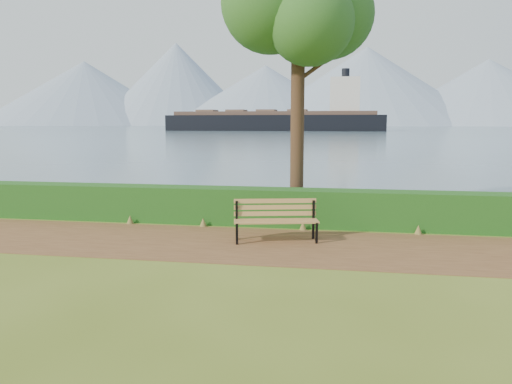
# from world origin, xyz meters

# --- Properties ---
(ground) EXTENTS (140.00, 140.00, 0.00)m
(ground) POSITION_xyz_m (0.00, 0.00, 0.00)
(ground) COLOR #50631C
(ground) RESTS_ON ground
(path) EXTENTS (40.00, 3.40, 0.01)m
(path) POSITION_xyz_m (0.00, 0.30, 0.01)
(path) COLOR brown
(path) RESTS_ON ground
(hedge) EXTENTS (32.00, 0.85, 1.00)m
(hedge) POSITION_xyz_m (0.00, 2.60, 0.50)
(hedge) COLOR #153F12
(hedge) RESTS_ON ground
(water) EXTENTS (700.00, 510.00, 0.00)m
(water) POSITION_xyz_m (0.00, 260.00, 0.01)
(water) COLOR #496876
(water) RESTS_ON ground
(mountains) EXTENTS (585.00, 190.00, 70.00)m
(mountains) POSITION_xyz_m (-9.17, 406.05, 27.70)
(mountains) COLOR #798BA1
(mountains) RESTS_ON ground
(bench) EXTENTS (2.05, 1.00, 0.99)m
(bench) POSITION_xyz_m (1.05, 0.77, 0.57)
(bench) COLOR black
(bench) RESTS_ON ground
(cargo_ship) EXTENTS (69.45, 12.12, 21.03)m
(cargo_ship) POSITION_xyz_m (-16.75, 148.54, 3.14)
(cargo_ship) COLOR black
(cargo_ship) RESTS_ON ground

